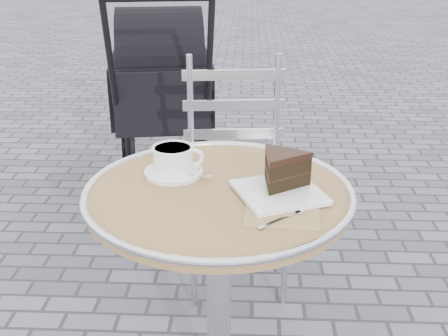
{
  "coord_description": "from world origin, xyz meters",
  "views": [
    {
      "loc": [
        0.08,
        -1.34,
        1.37
      ],
      "look_at": [
        0.01,
        0.04,
        0.78
      ],
      "focal_mm": 45.0,
      "sensor_mm": 36.0,
      "label": 1
    }
  ],
  "objects_px": {
    "bistro_chair": "(235,145)",
    "baby_stroller": "(162,99)",
    "cappuccino_set": "(174,162)",
    "cafe_table": "(219,244)",
    "cake_plate_set": "(281,175)"
  },
  "relations": [
    {
      "from": "bistro_chair",
      "to": "baby_stroller",
      "type": "bearing_deg",
      "value": 110.49
    },
    {
      "from": "cake_plate_set",
      "to": "bistro_chair",
      "type": "bearing_deg",
      "value": 78.78
    },
    {
      "from": "cafe_table",
      "to": "cake_plate_set",
      "type": "height_order",
      "value": "cake_plate_set"
    },
    {
      "from": "cafe_table",
      "to": "cappuccino_set",
      "type": "distance_m",
      "value": 0.26
    },
    {
      "from": "cappuccino_set",
      "to": "baby_stroller",
      "type": "bearing_deg",
      "value": 86.28
    },
    {
      "from": "cake_plate_set",
      "to": "bistro_chair",
      "type": "height_order",
      "value": "bistro_chair"
    },
    {
      "from": "bistro_chair",
      "to": "baby_stroller",
      "type": "relative_size",
      "value": 0.8
    },
    {
      "from": "cappuccino_set",
      "to": "baby_stroller",
      "type": "xyz_separation_m",
      "value": [
        -0.27,
        1.52,
        -0.26
      ]
    },
    {
      "from": "baby_stroller",
      "to": "cake_plate_set",
      "type": "bearing_deg",
      "value": -79.89
    },
    {
      "from": "cappuccino_set",
      "to": "bistro_chair",
      "type": "bearing_deg",
      "value": 63.35
    },
    {
      "from": "cappuccino_set",
      "to": "cafe_table",
      "type": "bearing_deg",
      "value": -50.61
    },
    {
      "from": "cafe_table",
      "to": "bistro_chair",
      "type": "distance_m",
      "value": 0.77
    },
    {
      "from": "baby_stroller",
      "to": "cafe_table",
      "type": "bearing_deg",
      "value": -85.16
    },
    {
      "from": "cappuccino_set",
      "to": "cake_plate_set",
      "type": "distance_m",
      "value": 0.31
    },
    {
      "from": "cafe_table",
      "to": "baby_stroller",
      "type": "distance_m",
      "value": 1.67
    }
  ]
}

